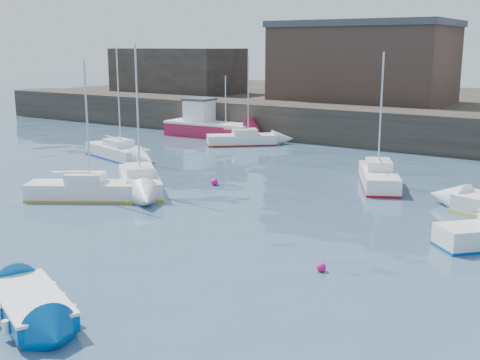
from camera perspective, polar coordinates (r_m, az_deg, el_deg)
The scene contains 15 objects.
water at distance 22.02m, azimuth -17.52°, elevation -9.57°, with size 220.00×220.00×0.00m, color #2D4760.
quay_wall at distance 50.78m, azimuth 14.33°, elevation 4.76°, with size 90.00×5.00×3.00m, color #28231E.
land_strip at distance 67.98m, azimuth 19.30°, elevation 6.26°, with size 90.00×32.00×2.80m, color #28231E.
warehouse at distance 59.94m, azimuth 11.62°, elevation 10.95°, with size 16.40×10.40×7.60m.
bldg_west at distance 70.30m, azimuth -5.93°, elevation 10.27°, with size 14.00×8.00×5.00m.
blue_dinghy at distance 19.58m, azimuth -19.19°, elevation -11.16°, with size 4.44×3.27×0.78m.
fishing_boat at distance 55.10m, azimuth -3.01°, elevation 5.27°, with size 8.52×3.66×5.52m.
sailboat_a at distance 33.48m, azimuth -14.82°, elevation -0.89°, with size 5.79×4.53×7.39m.
sailboat_b at distance 34.93m, azimuth -9.52°, elevation -0.07°, with size 6.04×5.84×8.19m.
sailboat_e at distance 45.11m, azimuth -11.58°, elevation 2.69°, with size 6.55×3.71×8.03m.
sailboat_f at distance 36.36m, azimuth 13.01°, elevation 0.30°, with size 4.34×6.19×7.75m.
sailboat_h at distance 50.25m, azimuth 0.18°, elevation 3.90°, with size 5.51×5.18×7.39m.
buoy_near at distance 33.02m, azimuth -15.48°, elevation -2.05°, with size 0.36×0.36×0.36m, color #DD0D7B.
buoy_mid at distance 22.52m, azimuth 7.70°, elevation -8.57°, with size 0.35×0.35×0.35m, color #DD0D7B.
buoy_far at distance 35.76m, azimuth -2.43°, elevation -0.48°, with size 0.42×0.42×0.42m, color #DD0D7B.
Camera 1 is at (16.05, -12.72, 8.10)m, focal length 45.00 mm.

